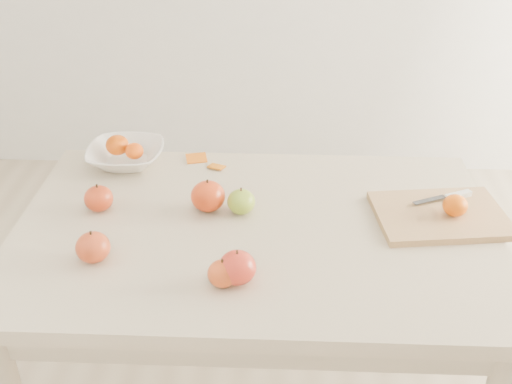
{
  "coord_description": "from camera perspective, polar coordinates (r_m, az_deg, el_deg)",
  "views": [
    {
      "loc": [
        0.06,
        -1.33,
        1.63
      ],
      "look_at": [
        0.0,
        0.05,
        0.82
      ],
      "focal_mm": 45.0,
      "sensor_mm": 36.0,
      "label": 1
    }
  ],
  "objects": [
    {
      "name": "cutting_board",
      "position": [
        1.69,
        16.05,
        -2.0
      ],
      "size": [
        0.35,
        0.28,
        0.02
      ],
      "primitive_type": "cube",
      "rotation": [
        0.0,
        0.0,
        0.13
      ],
      "color": "#AA7D55",
      "rests_on": "table"
    },
    {
      "name": "board_tangerine",
      "position": [
        1.67,
        17.29,
        -1.14
      ],
      "size": [
        0.06,
        0.06,
        0.05
      ],
      "primitive_type": "ellipsoid",
      "color": "#DE5D07",
      "rests_on": "cutting_board"
    },
    {
      "name": "apple_red_e",
      "position": [
        1.39,
        -2.98,
        -7.25
      ],
      "size": [
        0.07,
        0.07,
        0.06
      ],
      "primitive_type": "ellipsoid",
      "color": "maroon",
      "rests_on": "table"
    },
    {
      "name": "apple_red_c",
      "position": [
        1.4,
        -1.68,
        -6.73
      ],
      "size": [
        0.08,
        0.08,
        0.08
      ],
      "primitive_type": "ellipsoid",
      "color": "maroon",
      "rests_on": "table"
    },
    {
      "name": "bowl_tangerine_far",
      "position": [
        1.88,
        -10.77,
        3.6
      ],
      "size": [
        0.05,
        0.05,
        0.05
      ],
      "primitive_type": "ellipsoid",
      "color": "#E73D08",
      "rests_on": "fruit_bowl"
    },
    {
      "name": "apple_green",
      "position": [
        1.64,
        -1.32,
        -0.86
      ],
      "size": [
        0.07,
        0.07,
        0.07
      ],
      "primitive_type": "ellipsoid",
      "color": "#69A122",
      "rests_on": "table"
    },
    {
      "name": "orange_peel_b",
      "position": [
        1.87,
        -3.52,
        2.2
      ],
      "size": [
        0.05,
        0.05,
        0.01
      ],
      "primitive_type": "cube",
      "rotation": [
        -0.14,
        0.0,
        -0.38
      ],
      "color": "orange",
      "rests_on": "table"
    },
    {
      "name": "table",
      "position": [
        1.65,
        -0.08,
        -5.93
      ],
      "size": [
        1.2,
        0.8,
        0.75
      ],
      "color": "#C3B494",
      "rests_on": "ground"
    },
    {
      "name": "apple_red_d",
      "position": [
        1.51,
        -14.29,
        -4.78
      ],
      "size": [
        0.08,
        0.08,
        0.07
      ],
      "primitive_type": "ellipsoid",
      "color": "#971B0A",
      "rests_on": "table"
    },
    {
      "name": "bowl_tangerine_near",
      "position": [
        1.92,
        -12.24,
        4.11
      ],
      "size": [
        0.07,
        0.07,
        0.06
      ],
      "primitive_type": "ellipsoid",
      "color": "#C75E07",
      "rests_on": "fruit_bowl"
    },
    {
      "name": "orange_peel_a",
      "position": [
        1.91,
        -5.31,
        2.9
      ],
      "size": [
        0.07,
        0.06,
        0.01
      ],
      "primitive_type": "cube",
      "rotation": [
        0.21,
        0.0,
        0.25
      ],
      "color": "#CF5E0E",
      "rests_on": "table"
    },
    {
      "name": "paring_knife",
      "position": [
        1.75,
        17.15,
        -0.35
      ],
      "size": [
        0.16,
        0.08,
        0.01
      ],
      "color": "white",
      "rests_on": "cutting_board"
    },
    {
      "name": "fruit_bowl",
      "position": [
        1.91,
        -11.49,
        3.21
      ],
      "size": [
        0.22,
        0.22,
        0.05
      ],
      "primitive_type": "imported",
      "color": "white",
      "rests_on": "table"
    },
    {
      "name": "apple_red_a",
      "position": [
        1.65,
        -4.29,
        -0.37
      ],
      "size": [
        0.09,
        0.09,
        0.08
      ],
      "primitive_type": "ellipsoid",
      "color": "#A21908",
      "rests_on": "table"
    },
    {
      "name": "apple_red_b",
      "position": [
        1.7,
        -13.82,
        -0.57
      ],
      "size": [
        0.07,
        0.07,
        0.07
      ],
      "primitive_type": "ellipsoid",
      "color": "maroon",
      "rests_on": "table"
    }
  ]
}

